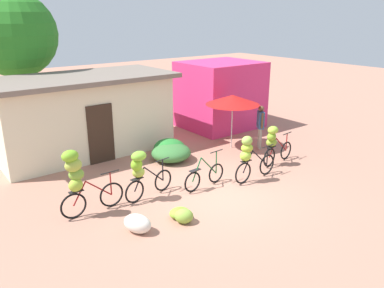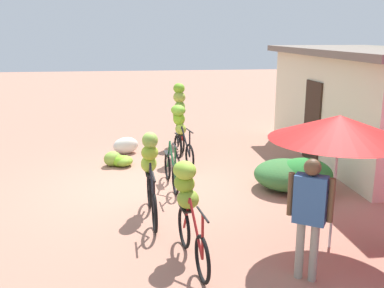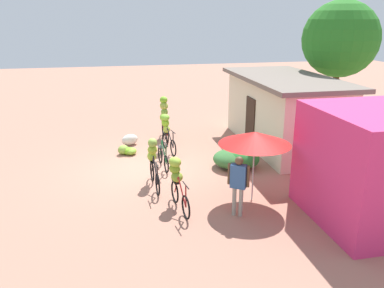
{
  "view_description": "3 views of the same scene",
  "coord_description": "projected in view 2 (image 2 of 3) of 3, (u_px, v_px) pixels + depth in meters",
  "views": [
    {
      "loc": [
        -6.52,
        -7.44,
        4.79
      ],
      "look_at": [
        0.17,
        1.35,
        1.07
      ],
      "focal_mm": 36.02,
      "sensor_mm": 36.0,
      "label": 1
    },
    {
      "loc": [
        8.72,
        -0.23,
        3.12
      ],
      "look_at": [
        0.39,
        0.9,
        1.01
      ],
      "focal_mm": 41.03,
      "sensor_mm": 36.0,
      "label": 2
    },
    {
      "loc": [
        12.6,
        -1.14,
        4.98
      ],
      "look_at": [
        0.85,
        1.35,
        1.07
      ],
      "focal_mm": 36.75,
      "sensor_mm": 36.0,
      "label": 3
    }
  ],
  "objects": [
    {
      "name": "ground_plane",
      "position": [
        147.0,
        188.0,
        9.17
      ],
      "size": [
        60.0,
        60.0,
        0.0
      ],
      "primitive_type": "plane",
      "color": "#A7725D"
    },
    {
      "name": "bicycle_leftmost",
      "position": [
        179.0,
        109.0,
        12.42
      ],
      "size": [
        1.7,
        0.42,
        1.77
      ],
      "color": "black",
      "rests_on": "ground"
    },
    {
      "name": "bicycle_by_shop",
      "position": [
        150.0,
        169.0,
        7.7
      ],
      "size": [
        1.74,
        0.37,
        1.45
      ],
      "color": "black",
      "rests_on": "ground"
    },
    {
      "name": "bicycle_near_pile",
      "position": [
        181.0,
        128.0,
        10.85
      ],
      "size": [
        1.65,
        0.47,
        1.42
      ],
      "color": "black",
      "rests_on": "ground"
    },
    {
      "name": "produce_sack",
      "position": [
        126.0,
        145.0,
        11.73
      ],
      "size": [
        0.7,
        0.82,
        0.44
      ],
      "primitive_type": "ellipsoid",
      "rotation": [
        0.0,
        0.0,
        2.01
      ],
      "color": "silver",
      "rests_on": "ground"
    },
    {
      "name": "bicycle_center_loaded",
      "position": [
        171.0,
        171.0,
        9.15
      ],
      "size": [
        1.55,
        0.21,
        1.01
      ],
      "color": "black",
      "rests_on": "ground"
    },
    {
      "name": "building_low",
      "position": [
        365.0,
        104.0,
        10.99
      ],
      "size": [
        6.42,
        3.2,
        2.78
      ],
      "color": "beige",
      "rests_on": "ground"
    },
    {
      "name": "banana_pile_on_ground",
      "position": [
        118.0,
        160.0,
        10.63
      ],
      "size": [
        0.65,
        0.81,
        0.36
      ],
      "color": "#7EAC30",
      "rests_on": "ground"
    },
    {
      "name": "market_umbrella",
      "position": [
        339.0,
        128.0,
        6.16
      ],
      "size": [
        1.98,
        1.98,
        2.02
      ],
      "color": "beige",
      "rests_on": "ground"
    },
    {
      "name": "person_vendor",
      "position": [
        310.0,
        207.0,
        5.52
      ],
      "size": [
        0.39,
        0.49,
        1.64
      ],
      "color": "gray",
      "rests_on": "ground"
    },
    {
      "name": "bicycle_rightmost",
      "position": [
        188.0,
        201.0,
        6.23
      ],
      "size": [
        1.62,
        0.42,
        1.37
      ],
      "color": "black",
      "rests_on": "ground"
    },
    {
      "name": "hedge_bush_front_left",
      "position": [
        287.0,
        175.0,
        9.06
      ],
      "size": [
        1.37,
        1.34,
        0.59
      ],
      "primitive_type": "ellipsoid",
      "color": "#366F35",
      "rests_on": "ground"
    },
    {
      "name": "hedge_bush_front_right",
      "position": [
        304.0,
        175.0,
        8.94
      ],
      "size": [
        1.09,
        1.16,
        0.66
      ],
      "primitive_type": "ellipsoid",
      "color": "#277A2F",
      "rests_on": "ground"
    }
  ]
}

